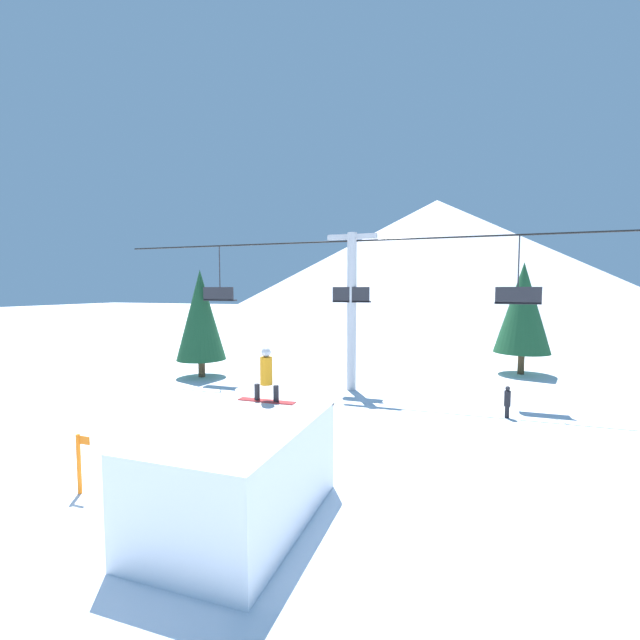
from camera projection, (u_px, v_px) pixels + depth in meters
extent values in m
plane|color=white|center=(161.00, 537.00, 8.51)|extent=(220.00, 220.00, 0.00)
cone|color=silver|center=(436.00, 258.00, 80.70)|extent=(82.13, 82.13, 21.40)
cube|color=white|center=(240.00, 473.00, 8.95)|extent=(2.77, 4.41, 2.13)
cube|color=silver|center=(281.00, 400.00, 10.91)|extent=(2.77, 0.10, 0.06)
cube|color=#B22D2D|center=(267.00, 401.00, 10.62)|extent=(1.49, 0.26, 0.03)
cylinder|color=black|center=(257.00, 392.00, 10.69)|extent=(0.14, 0.14, 0.40)
cylinder|color=black|center=(276.00, 393.00, 10.52)|extent=(0.14, 0.14, 0.40)
cylinder|color=orange|center=(266.00, 371.00, 10.57)|extent=(0.31, 0.31, 0.70)
sphere|color=#B2B2B7|center=(266.00, 352.00, 10.53)|extent=(0.24, 0.24, 0.24)
cylinder|color=#B2B2B7|center=(352.00, 312.00, 20.55)|extent=(0.46, 0.46, 7.58)
cube|color=#B2B2B7|center=(352.00, 237.00, 20.29)|extent=(2.40, 0.24, 0.24)
cylinder|color=black|center=(352.00, 241.00, 20.30)|extent=(25.66, 0.08, 0.08)
cylinder|color=#28282D|center=(220.00, 273.00, 22.76)|extent=(0.06, 0.06, 2.88)
cube|color=#232328|center=(220.00, 300.00, 22.87)|extent=(1.80, 0.44, 0.08)
cube|color=#232328|center=(218.00, 294.00, 22.67)|extent=(1.80, 0.08, 0.70)
cylinder|color=#28282D|center=(352.00, 271.00, 20.41)|extent=(0.06, 0.06, 2.88)
cube|color=#232328|center=(352.00, 302.00, 20.52)|extent=(1.80, 0.44, 0.08)
cube|color=#232328|center=(351.00, 294.00, 20.32)|extent=(1.80, 0.08, 0.70)
cylinder|color=#28282D|center=(519.00, 269.00, 18.06)|extent=(0.06, 0.06, 2.88)
cube|color=#232328|center=(517.00, 303.00, 18.16)|extent=(1.80, 0.44, 0.08)
cube|color=#232328|center=(518.00, 295.00, 17.97)|extent=(1.80, 0.08, 0.70)
cylinder|color=#4C3823|center=(202.00, 368.00, 23.87)|extent=(0.38, 0.38, 0.98)
cone|color=#194728|center=(201.00, 315.00, 23.65)|extent=(2.70, 2.70, 4.99)
cylinder|color=#4C3823|center=(521.00, 363.00, 24.59)|extent=(0.36, 0.36, 1.25)
cone|color=#194728|center=(523.00, 308.00, 24.35)|extent=(3.08, 3.08, 5.18)
cylinder|color=orange|center=(79.00, 464.00, 10.25)|extent=(0.10, 0.10, 1.45)
cube|color=orange|center=(84.00, 440.00, 10.15)|extent=(0.36, 0.02, 0.20)
cylinder|color=black|center=(507.00, 412.00, 16.31)|extent=(0.17, 0.17, 0.45)
cylinder|color=black|center=(507.00, 398.00, 16.27)|extent=(0.24, 0.24, 0.60)
sphere|color=#232328|center=(508.00, 388.00, 16.24)|extent=(0.18, 0.18, 0.18)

